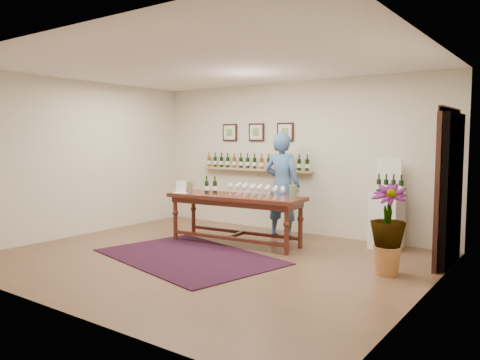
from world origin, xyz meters
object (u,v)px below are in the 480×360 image
Objects in this scene: display_pedestal at (387,221)px; person at (282,186)px; potted_plant at (388,229)px; tasting_table at (235,202)px.

display_pedestal is 0.48× the size of person.
person is at bearing -170.75° from display_pedestal.
person is (-2.25, 1.16, 0.34)m from potted_plant.
tasting_table is 0.97m from person.
potted_plant is (2.64, -0.30, -0.11)m from tasting_table.
tasting_table is at bearing 173.49° from potted_plant.
tasting_table is 2.45m from display_pedestal.
display_pedestal is (2.15, 1.15, -0.25)m from tasting_table.
display_pedestal is 0.89× the size of potted_plant.
tasting_table is 2.64× the size of display_pedestal.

